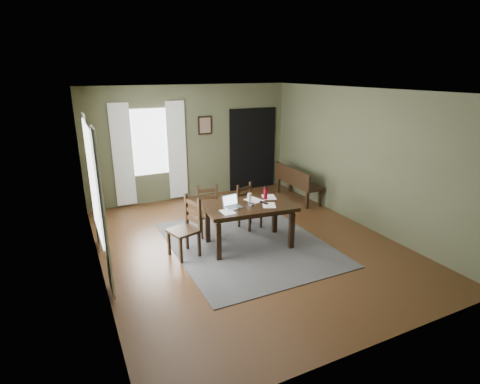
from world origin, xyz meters
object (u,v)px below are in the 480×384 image
chair_end (186,228)px  laptop (232,204)px  chair_back_left (209,211)px  water_bottle (265,193)px  bench (296,181)px  chair_back_right (248,207)px  dining_table (249,210)px

chair_end → laptop: chair_end is taller
chair_back_left → water_bottle: water_bottle is taller
bench → water_bottle: (-1.75, -1.59, 0.40)m
chair_end → bench: bearing=100.3°
chair_back_left → chair_back_right: 0.83m
laptop → chair_back_right: bearing=38.5°
chair_end → chair_back_right: (1.48, 0.62, -0.07)m
chair_back_left → dining_table: bearing=-45.8°
chair_end → water_bottle: 1.57m
water_bottle → chair_end: bearing=-179.2°
chair_back_right → bench: bearing=12.9°
dining_table → chair_back_right: (0.36, 0.73, -0.25)m
chair_back_left → water_bottle: 1.15m
dining_table → chair_back_right: chair_back_right is taller
chair_back_left → water_bottle: size_ratio=3.83×
chair_back_left → water_bottle: bearing=-23.3°
chair_end → bench: chair_end is taller
dining_table → chair_end: 1.14m
dining_table → chair_end: (-1.12, 0.11, -0.18)m
water_bottle → chair_back_right: bearing=93.4°
water_bottle → chair_back_left: bearing=144.0°
dining_table → chair_back_left: chair_back_left is taller
chair_end → water_bottle: (1.52, 0.02, 0.39)m
dining_table → bench: (2.15, 1.72, -0.20)m
bench → laptop: 3.02m
chair_back_left → water_bottle: (0.86, -0.63, 0.43)m
chair_end → laptop: 0.87m
dining_table → water_bottle: (0.40, 0.13, 0.21)m
bench → chair_end: bearing=116.3°
chair_back_left → bench: 2.79m
chair_back_left → laptop: size_ratio=2.80×
chair_end → chair_back_right: 1.61m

